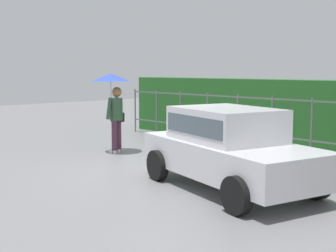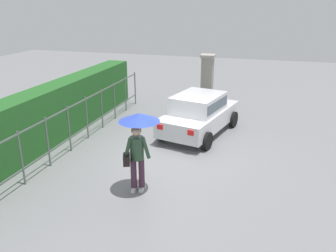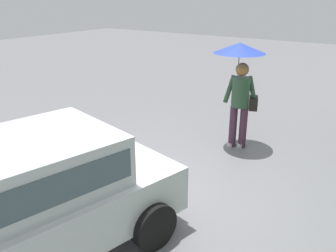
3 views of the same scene
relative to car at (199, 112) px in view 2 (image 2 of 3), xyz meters
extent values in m
plane|color=slate|center=(-1.93, 0.34, -0.80)|extent=(40.00, 40.00, 0.00)
cube|color=silver|center=(0.06, -0.01, -0.22)|extent=(3.98, 2.44, 0.60)
cube|color=silver|center=(-0.09, 0.02, 0.38)|extent=(2.18, 1.84, 0.60)
cube|color=#4C5B66|center=(-0.09, 0.02, 0.40)|extent=(2.04, 1.82, 0.33)
cylinder|color=black|center=(1.47, 0.52, -0.50)|extent=(0.63, 0.31, 0.60)
cylinder|color=black|center=(1.08, -1.12, -0.50)|extent=(0.63, 0.31, 0.60)
cylinder|color=black|center=(-0.97, 1.09, -0.50)|extent=(0.63, 0.31, 0.60)
cylinder|color=black|center=(-1.35, -0.55, -0.50)|extent=(0.63, 0.31, 0.60)
cube|color=red|center=(-1.63, 0.95, -0.07)|extent=(0.10, 0.21, 0.16)
cube|color=red|center=(-1.88, -0.12, -0.07)|extent=(0.10, 0.21, 0.16)
cylinder|color=#47283D|center=(-4.32, 0.59, -0.37)|extent=(0.15, 0.15, 0.86)
cylinder|color=#47283D|center=(-4.39, 0.77, -0.37)|extent=(0.15, 0.15, 0.86)
cube|color=white|center=(-4.37, 0.56, -0.76)|extent=(0.26, 0.10, 0.08)
cube|color=white|center=(-4.45, 0.75, -0.76)|extent=(0.26, 0.10, 0.08)
cylinder|color=#2D4C33|center=(-4.35, 0.68, 0.35)|extent=(0.34, 0.34, 0.58)
sphere|color=#DBAD89|center=(-4.35, 0.68, 0.78)|extent=(0.22, 0.22, 0.22)
sphere|color=olive|center=(-4.33, 0.69, 0.80)|extent=(0.25, 0.25, 0.25)
cylinder|color=#2D4C33|center=(-4.35, 0.44, 0.37)|extent=(0.17, 0.24, 0.56)
cylinder|color=#2D4C33|center=(-4.51, 0.85, 0.37)|extent=(0.17, 0.24, 0.56)
cylinder|color=#B2B2B7|center=(-4.42, 0.57, 0.69)|extent=(0.02, 0.02, 0.77)
cone|color=blue|center=(-4.42, 0.57, 1.17)|extent=(0.99, 0.99, 0.20)
cube|color=black|center=(-4.56, 0.87, 0.11)|extent=(0.38, 0.28, 0.24)
cube|color=gray|center=(3.05, 0.28, 0.35)|extent=(0.48, 0.48, 2.30)
cube|color=#9E998E|center=(3.05, 0.28, 1.56)|extent=(0.60, 0.60, 0.12)
cylinder|color=#59605B|center=(-4.95, 3.62, -0.05)|extent=(0.05, 0.05, 1.50)
cylinder|color=#59605B|center=(-3.82, 3.62, -0.05)|extent=(0.05, 0.05, 1.50)
cylinder|color=#59605B|center=(-2.68, 3.62, -0.05)|extent=(0.05, 0.05, 1.50)
cylinder|color=#59605B|center=(-1.55, 3.62, -0.05)|extent=(0.05, 0.05, 1.50)
cylinder|color=#59605B|center=(-0.41, 3.62, -0.05)|extent=(0.05, 0.05, 1.50)
cylinder|color=#59605B|center=(0.73, 3.62, -0.05)|extent=(0.05, 0.05, 1.50)
cylinder|color=#59605B|center=(1.86, 3.62, -0.05)|extent=(0.05, 0.05, 1.50)
cylinder|color=#59605B|center=(3.00, 3.62, -0.05)|extent=(0.05, 0.05, 1.50)
cube|color=#59605B|center=(-2.11, 3.62, 0.62)|extent=(10.23, 0.03, 0.04)
cube|color=#59605B|center=(-2.11, 3.62, -0.35)|extent=(10.23, 0.03, 0.04)
cube|color=#235B23|center=(-2.11, 4.65, 0.15)|extent=(11.23, 0.90, 1.90)
camera|label=1|loc=(5.25, -6.39, 1.36)|focal=48.69mm
camera|label=2|loc=(-11.69, -2.27, 3.75)|focal=37.29mm
camera|label=3|loc=(1.83, 3.22, 2.14)|focal=37.30mm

